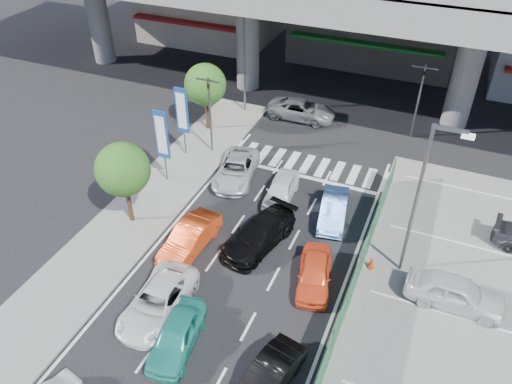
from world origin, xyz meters
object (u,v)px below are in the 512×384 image
at_px(crossing_wagon_silver, 302,110).
at_px(traffic_light_left, 209,97).
at_px(tree_far, 205,85).
at_px(traffic_cone, 372,262).
at_px(signboard_near, 162,137).
at_px(taxi_teal_mid, 177,336).
at_px(sedan_black_mid, 259,234).
at_px(kei_truck_front_right, 334,210).
at_px(taxi_orange_right, 314,274).
at_px(parked_sedan_white, 456,292).
at_px(sedan_white_front_mid, 281,190).
at_px(signboard_far, 182,113).
at_px(street_lamp_left, 247,50).
at_px(tree_near, 123,170).
at_px(taxi_orange_left, 190,238).
at_px(sedan_white_mid_left, 158,301).
at_px(wagon_silver_front_left, 236,170).
at_px(traffic_light_right, 422,84).
at_px(street_lamp_right, 423,191).
at_px(hatch_black_mid_right, 268,378).

bearing_deg(crossing_wagon_silver, traffic_light_left, 147.45).
bearing_deg(tree_far, traffic_cone, -33.70).
height_order(signboard_near, taxi_teal_mid, signboard_near).
xyz_separation_m(sedan_black_mid, kei_truck_front_right, (2.92, 3.46, -0.06)).
distance_m(taxi_orange_right, crossing_wagon_silver, 16.17).
bearing_deg(traffic_cone, sedan_black_mid, -174.53).
xyz_separation_m(taxi_teal_mid, sedan_black_mid, (0.74, 6.98, 0.03)).
bearing_deg(parked_sedan_white, sedan_white_front_mid, 67.31).
height_order(signboard_far, sedan_white_front_mid, signboard_far).
distance_m(street_lamp_left, sedan_black_mid, 15.08).
relative_size(tree_near, taxi_orange_left, 1.15).
relative_size(tree_far, traffic_cone, 7.10).
distance_m(tree_far, kei_truck_front_right, 12.66).
relative_size(street_lamp_left, sedan_white_mid_left, 1.73).
height_order(sedan_white_mid_left, wagon_silver_front_left, wagon_silver_front_left).
bearing_deg(signboard_far, wagon_silver_front_left, -15.64).
bearing_deg(signboard_far, street_lamp_left, 79.69).
relative_size(tree_far, taxi_teal_mid, 1.24).
height_order(wagon_silver_front_left, kei_truck_front_right, wagon_silver_front_left).
bearing_deg(traffic_cone, traffic_light_right, 90.83).
height_order(sedan_white_mid_left, taxi_teal_mid, taxi_teal_mid).
bearing_deg(street_lamp_right, signboard_near, 172.10).
distance_m(hatch_black_mid_right, traffic_cone, 8.16).
relative_size(traffic_light_left, wagon_silver_front_left, 1.11).
relative_size(street_lamp_right, traffic_cone, 11.84).
distance_m(traffic_light_left, sedan_white_front_mid, 7.41).
relative_size(taxi_orange_left, traffic_cone, 6.20).
height_order(signboard_near, signboard_far, same).
distance_m(wagon_silver_front_left, kei_truck_front_right, 6.60).
relative_size(hatch_black_mid_right, traffic_cone, 5.60).
height_order(traffic_light_right, sedan_white_front_mid, traffic_light_right).
bearing_deg(traffic_light_right, taxi_orange_left, -118.68).
relative_size(tree_far, wagon_silver_front_left, 1.03).
distance_m(sedan_black_mid, crossing_wagon_silver, 13.86).
relative_size(traffic_light_left, hatch_black_mid_right, 1.37).
bearing_deg(signboard_near, sedan_white_mid_left, -61.12).
bearing_deg(traffic_cone, kei_truck_front_right, 133.13).
height_order(traffic_light_right, taxi_orange_right, traffic_light_right).
relative_size(taxi_orange_right, wagon_silver_front_left, 0.80).
bearing_deg(taxi_orange_left, taxi_teal_mid, -62.96).
distance_m(street_lamp_right, tree_near, 14.38).
bearing_deg(taxi_teal_mid, tree_far, 104.53).
bearing_deg(wagon_silver_front_left, signboard_near, -164.97).
bearing_deg(taxi_orange_right, signboard_near, 144.27).
relative_size(street_lamp_right, kei_truck_front_right, 2.08).
xyz_separation_m(traffic_light_right, tree_near, (-12.50, -15.00, -0.55)).
relative_size(street_lamp_left, wagon_silver_front_left, 1.71).
distance_m(hatch_black_mid_right, taxi_orange_right, 5.83).
bearing_deg(traffic_light_right, wagon_silver_front_left, -134.43).
height_order(tree_near, wagon_silver_front_left, tree_near).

